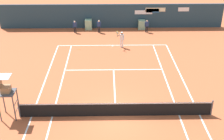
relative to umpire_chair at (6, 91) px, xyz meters
name	(u,v)px	position (x,y,z in m)	size (l,w,h in m)	color
ground_plane	(116,111)	(6.62, 0.50, -1.86)	(80.00, 80.00, 0.01)	#B25633
tennis_net	(116,109)	(6.62, -0.08, -1.36)	(12.10, 0.10, 1.07)	#4C4C51
sponsor_back_wall	(112,17)	(6.65, 16.89, -0.57)	(25.00, 1.02, 2.69)	#233D4C
umpire_chair	(6,91)	(0.00, 0.00, 0.00)	(1.00, 1.00, 2.85)	#47474C
player_on_baseline	(122,38)	(7.49, 11.09, -0.94)	(0.80, 0.61, 1.78)	white
ball_kid_left_post	(147,25)	(10.42, 15.32, -1.09)	(0.45, 0.22, 1.36)	black
ball_kid_centre_post	(99,25)	(5.25, 15.32, -1.07)	(0.46, 0.20, 1.38)	black
ball_kid_right_post	(75,26)	(2.66, 15.32, -1.11)	(0.44, 0.20, 1.32)	black
tennis_ball_mid_court	(79,49)	(3.47, 10.60, -1.83)	(0.07, 0.07, 0.07)	#CCE033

